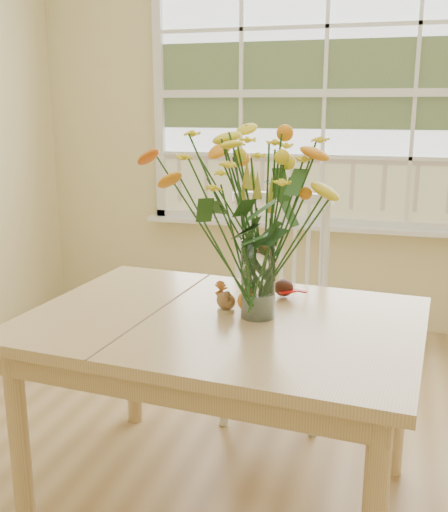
# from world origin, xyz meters

# --- Properties ---
(wall_back) EXTENTS (4.00, 0.02, 2.70)m
(wall_back) POSITION_xyz_m (0.00, 2.25, 1.35)
(wall_back) COLOR beige
(wall_back) RESTS_ON floor
(window) EXTENTS (2.42, 0.12, 1.74)m
(window) POSITION_xyz_m (0.00, 2.21, 1.53)
(window) COLOR silver
(window) RESTS_ON wall_back
(dining_table) EXTENTS (1.45, 1.09, 0.74)m
(dining_table) POSITION_xyz_m (-0.09, 0.19, 0.65)
(dining_table) COLOR tan
(dining_table) RESTS_ON floor
(windsor_chair) EXTENTS (0.51, 0.49, 1.04)m
(windsor_chair) POSITION_xyz_m (-0.04, 1.00, 0.58)
(windsor_chair) COLOR white
(windsor_chair) RESTS_ON floor
(flower_vase) EXTENTS (0.58, 0.58, 0.69)m
(flower_vase) POSITION_xyz_m (0.03, 0.23, 1.15)
(flower_vase) COLOR white
(flower_vase) RESTS_ON dining_table
(pumpkin) EXTENTS (0.11, 0.11, 0.09)m
(pumpkin) POSITION_xyz_m (0.01, 0.25, 0.78)
(pumpkin) COLOR orange
(pumpkin) RESTS_ON dining_table
(turkey_figurine) EXTENTS (0.10, 0.09, 0.10)m
(turkey_figurine) POSITION_xyz_m (-0.09, 0.25, 0.78)
(turkey_figurine) COLOR #CCB78C
(turkey_figurine) RESTS_ON dining_table
(dark_gourd) EXTENTS (0.12, 0.08, 0.07)m
(dark_gourd) POSITION_xyz_m (0.08, 0.48, 0.77)
(dark_gourd) COLOR #38160F
(dark_gourd) RESTS_ON dining_table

